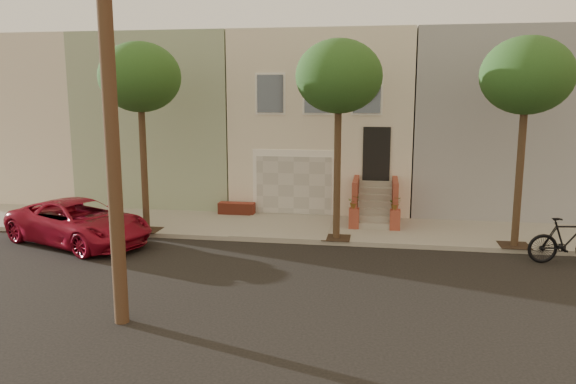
# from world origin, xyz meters

# --- Properties ---
(ground) EXTENTS (90.00, 90.00, 0.00)m
(ground) POSITION_xyz_m (0.00, 0.00, 0.00)
(ground) COLOR black
(ground) RESTS_ON ground
(sidewalk) EXTENTS (40.00, 3.70, 0.15)m
(sidewalk) POSITION_xyz_m (0.00, 5.35, 0.07)
(sidewalk) COLOR #9C9A8E
(sidewalk) RESTS_ON ground
(house_row) EXTENTS (33.10, 11.70, 7.00)m
(house_row) POSITION_xyz_m (0.00, 11.19, 3.64)
(house_row) COLOR beige
(house_row) RESTS_ON sidewalk
(tree_left) EXTENTS (2.70, 2.57, 6.30)m
(tree_left) POSITION_xyz_m (-5.50, 3.90, 5.26)
(tree_left) COLOR #2D2116
(tree_left) RESTS_ON sidewalk
(tree_mid) EXTENTS (2.70, 2.57, 6.30)m
(tree_mid) POSITION_xyz_m (1.00, 3.90, 5.26)
(tree_mid) COLOR #2D2116
(tree_mid) RESTS_ON sidewalk
(tree_right) EXTENTS (2.70, 2.57, 6.30)m
(tree_right) POSITION_xyz_m (6.50, 3.90, 5.26)
(tree_right) COLOR #2D2116
(tree_right) RESTS_ON sidewalk
(pickup_truck) EXTENTS (5.60, 4.13, 1.41)m
(pickup_truck) POSITION_xyz_m (-7.14, 2.43, 0.71)
(pickup_truck) COLOR maroon
(pickup_truck) RESTS_ON ground
(motorcycle) EXTENTS (2.28, 0.95, 1.33)m
(motorcycle) POSITION_xyz_m (7.64, 2.73, 0.67)
(motorcycle) COLOR black
(motorcycle) RESTS_ON ground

